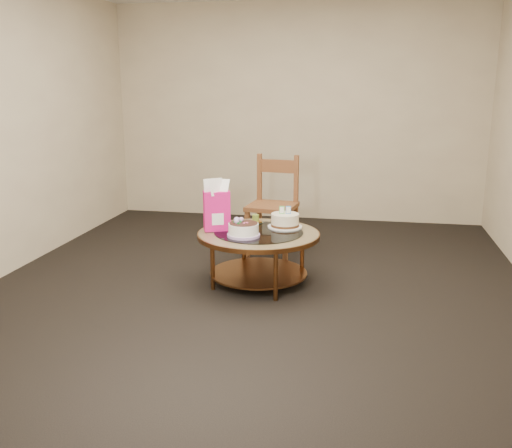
% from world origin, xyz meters
% --- Properties ---
extents(ground, '(5.00, 5.00, 0.00)m').
position_xyz_m(ground, '(0.00, 0.00, 0.00)').
color(ground, black).
rests_on(ground, ground).
extents(room_walls, '(4.52, 5.02, 2.61)m').
position_xyz_m(room_walls, '(0.00, 0.00, 1.54)').
color(room_walls, beige).
rests_on(room_walls, ground).
extents(coffee_table, '(1.02, 1.02, 0.46)m').
position_xyz_m(coffee_table, '(0.00, -0.00, 0.38)').
color(coffee_table, brown).
rests_on(coffee_table, ground).
extents(decorated_cake, '(0.27, 0.27, 0.15)m').
position_xyz_m(decorated_cake, '(-0.09, -0.16, 0.51)').
color(decorated_cake, '#BC97D5').
rests_on(decorated_cake, coffee_table).
extents(cream_cake, '(0.29, 0.29, 0.19)m').
position_xyz_m(cream_cake, '(0.19, 0.19, 0.52)').
color(cream_cake, white).
rests_on(cream_cake, coffee_table).
extents(gift_bag, '(0.24, 0.21, 0.43)m').
position_xyz_m(gift_bag, '(-0.35, -0.01, 0.67)').
color(gift_bag, '#EA166D').
rests_on(gift_bag, coffee_table).
extents(pillar_candle, '(0.13, 0.13, 0.09)m').
position_xyz_m(pillar_candle, '(-0.08, 0.29, 0.49)').
color(pillar_candle, tan).
rests_on(pillar_candle, coffee_table).
extents(dining_chair, '(0.50, 0.50, 0.97)m').
position_xyz_m(dining_chair, '(-0.03, 0.94, 0.49)').
color(dining_chair, brown).
rests_on(dining_chair, ground).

